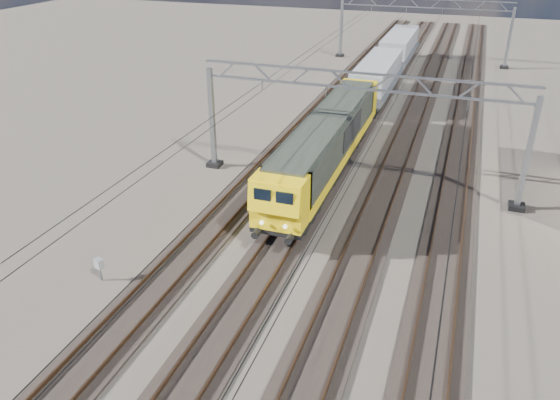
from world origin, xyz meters
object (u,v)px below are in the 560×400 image
(catenary_gantry_mid, at_px, (357,126))
(locomotive, at_px, (328,142))
(catenary_gantry_far, at_px, (422,28))
(hopper_wagon_lead, at_px, (377,77))
(hopper_wagon_mid, at_px, (399,47))
(trackside_cabinet, at_px, (99,264))

(catenary_gantry_mid, xyz_separation_m, locomotive, (-2.00, 1.00, -1.58))
(catenary_gantry_far, distance_m, hopper_wagon_lead, 17.50)
(catenary_gantry_mid, distance_m, hopper_wagon_mid, 33.00)
(catenary_gantry_mid, relative_size, trackside_cabinet, 17.47)
(catenary_gantry_mid, xyz_separation_m, trackside_cabinet, (-8.75, -13.74, -3.05))
(hopper_wagon_mid, relative_size, trackside_cabinet, 11.41)
(catenary_gantry_mid, relative_size, locomotive, 0.94)
(locomotive, height_order, trackside_cabinet, locomotive)
(locomotive, distance_m, hopper_wagon_mid, 31.90)
(hopper_wagon_lead, height_order, hopper_wagon_mid, same)
(catenary_gantry_far, height_order, trackside_cabinet, catenary_gantry_far)
(catenary_gantry_far, bearing_deg, trackside_cabinet, -99.98)
(catenary_gantry_far, distance_m, trackside_cabinet, 50.60)
(locomotive, bearing_deg, catenary_gantry_far, 86.73)
(trackside_cabinet, bearing_deg, hopper_wagon_lead, 96.31)
(catenary_gantry_mid, relative_size, hopper_wagon_mid, 1.53)
(locomotive, distance_m, hopper_wagon_lead, 17.70)
(hopper_wagon_lead, xyz_separation_m, trackside_cabinet, (-6.75, -32.43, -1.37))
(catenary_gantry_mid, bearing_deg, trackside_cabinet, -122.50)
(catenary_gantry_far, bearing_deg, hopper_wagon_mid, -122.77)
(hopper_wagon_mid, xyz_separation_m, trackside_cabinet, (-6.75, -46.63, -1.37))
(locomotive, distance_m, trackside_cabinet, 16.28)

